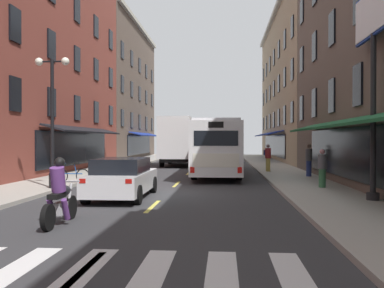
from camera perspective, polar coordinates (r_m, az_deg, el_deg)
ground_plane at (r=16.52m, az=-3.37°, el=-6.88°), size 34.80×80.00×0.10m
lane_centre_dashes at (r=16.27m, az=-3.49°, el=-6.80°), size 0.14×73.90×0.01m
crosswalk_near at (r=6.94m, az=-15.21°, el=-16.89°), size 7.10×2.80×0.01m
sidewalk_left at (r=18.27m, az=-22.13°, el=-5.83°), size 3.00×80.00×0.14m
sidewalk_right at (r=16.76m, az=17.17°, el=-6.38°), size 3.00×80.00×0.14m
billboard_sign at (r=14.92m, az=23.88°, el=13.76°), size 0.40×3.30×6.92m
transit_bus at (r=25.16m, az=3.50°, el=-0.43°), size 2.72×12.21×3.16m
box_truck at (r=33.44m, az=-1.84°, el=0.37°), size 2.55×7.68×3.85m
sedan_near at (r=15.01m, az=-9.63°, el=-4.65°), size 1.95×4.48×1.44m
sedan_mid at (r=43.07m, az=-0.83°, el=-1.28°), size 2.00×4.43×1.41m
motorcycle_rider at (r=10.65m, az=-17.87°, el=-6.89°), size 0.62×2.07×1.66m
bicycle_near at (r=19.35m, az=-16.31°, el=-4.17°), size 1.71×0.48×0.91m
pedestrian_near at (r=26.02m, az=10.48°, el=-1.78°), size 0.44×0.52×1.69m
pedestrian_mid at (r=17.72m, az=17.62°, el=-3.17°), size 0.36×0.36×1.58m
pedestrian_far at (r=22.93m, az=15.91°, el=-2.13°), size 0.36×0.36×1.72m
street_lamp_twin at (r=17.62m, az=-18.82°, el=3.73°), size 1.42×0.32×5.29m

